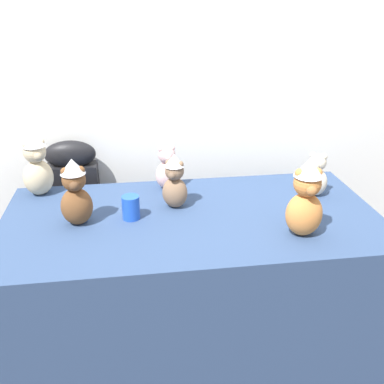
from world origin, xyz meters
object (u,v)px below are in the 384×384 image
teddy_bear_blush (167,169)px  teddy_bear_mocha (175,182)px  party_cup_blue (131,207)px  teddy_bear_ginger (306,199)px  teddy_bear_cream (316,176)px  teddy_bear_chestnut (75,193)px  instrument_case (78,218)px  teddy_bear_sand (37,165)px  display_table (192,282)px

teddy_bear_blush → teddy_bear_mocha: (0.02, -0.23, 0.02)m
teddy_bear_mocha → party_cup_blue: size_ratio=2.43×
teddy_bear_mocha → teddy_bear_ginger: teddy_bear_ginger is taller
teddy_bear_mocha → teddy_bear_cream: bearing=26.9°
teddy_bear_chestnut → instrument_case: bearing=92.2°
teddy_bear_mocha → instrument_case: bearing=162.5°
teddy_bear_cream → party_cup_blue: 0.94m
teddy_bear_cream → teddy_bear_sand: bearing=-157.1°
instrument_case → teddy_bear_cream: 1.37m
teddy_bear_cream → teddy_bear_chestnut: bearing=-141.4°
instrument_case → teddy_bear_cream: size_ratio=4.20×
teddy_bear_blush → teddy_bear_chestnut: (-0.43, -0.34, 0.04)m
display_table → teddy_bear_mocha: bearing=123.0°
teddy_bear_sand → instrument_case: bearing=30.7°
teddy_bear_sand → teddy_bear_cream: teddy_bear_sand is taller
teddy_bear_cream → party_cup_blue: bearing=-140.7°
teddy_bear_blush → party_cup_blue: (-0.19, -0.32, -0.05)m
display_table → teddy_bear_cream: teddy_bear_cream is taller
teddy_bear_ginger → teddy_bear_chestnut: (-0.95, 0.23, -0.02)m
teddy_bear_ginger → teddy_bear_chestnut: teddy_bear_ginger is taller
display_table → instrument_case: size_ratio=1.83×
teddy_bear_sand → teddy_bear_cream: 1.40m
teddy_bear_ginger → party_cup_blue: teddy_bear_ginger is taller
teddy_bear_chestnut → display_table: bearing=-5.9°
teddy_bear_sand → teddy_bear_chestnut: 0.42m
teddy_bear_chestnut → teddy_bear_cream: 1.17m
teddy_bear_chestnut → party_cup_blue: teddy_bear_chestnut is taller
instrument_case → teddy_bear_mocha: size_ratio=3.55×
teddy_bear_mocha → teddy_bear_ginger: 0.61m
instrument_case → teddy_bear_chestnut: (0.09, -0.57, 0.41)m
teddy_bear_chestnut → teddy_bear_blush: bearing=32.0°
teddy_bear_ginger → teddy_bear_cream: size_ratio=1.51×
teddy_bear_sand → party_cup_blue: size_ratio=2.99×
display_table → teddy_bear_chestnut: bearing=-179.5°
teddy_bear_sand → teddy_bear_cream: bearing=-36.4°
teddy_bear_chestnut → party_cup_blue: size_ratio=2.78×
teddy_bear_sand → teddy_bear_cream: size_ratio=1.45×
party_cup_blue → instrument_case: bearing=119.9°
teddy_bear_blush → teddy_bear_chestnut: 0.55m
teddy_bear_chestnut → party_cup_blue: 0.25m
instrument_case → party_cup_blue: size_ratio=8.64×
display_table → teddy_bear_ginger: (0.44, -0.23, 0.54)m
teddy_bear_chestnut → teddy_bear_ginger: bearing=-20.0°
party_cup_blue → teddy_bear_cream: bearing=8.0°
teddy_bear_cream → teddy_bear_ginger: bearing=-87.5°
teddy_bear_sand → teddy_bear_chestnut: (0.22, -0.35, -0.01)m
teddy_bear_blush → teddy_bear_chestnut: size_ratio=0.77×
teddy_bear_blush → teddy_bear_mocha: teddy_bear_mocha is taller
instrument_case → teddy_bear_ginger: size_ratio=2.79×
instrument_case → party_cup_blue: instrument_case is taller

